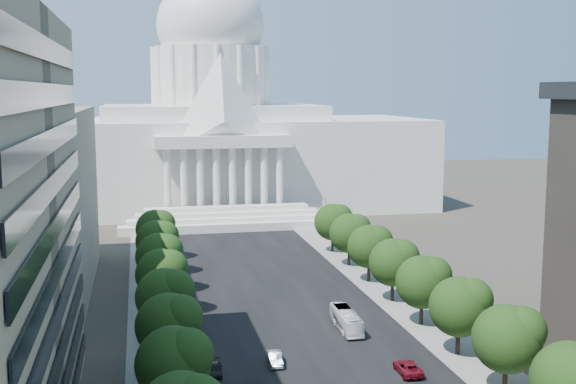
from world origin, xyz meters
TOP-DOWN VIEW (x-y plane):
  - road_asphalt at (0.00, 90.00)m, footprint 30.00×260.00m
  - sidewalk_left at (-19.00, 90.00)m, footprint 8.00×260.00m
  - sidewalk_right at (19.00, 90.00)m, footprint 8.00×260.00m
  - capitol at (0.00, 184.89)m, footprint 120.00×56.00m
  - tree_l_d at (-17.66, 47.81)m, footprint 7.79×7.60m
  - tree_l_e at (-17.66, 59.81)m, footprint 7.79×7.60m
  - tree_l_f at (-17.66, 71.81)m, footprint 7.79×7.60m
  - tree_l_g at (-17.66, 83.81)m, footprint 7.79×7.60m
  - tree_l_h at (-17.66, 95.81)m, footprint 7.79×7.60m
  - tree_l_i at (-17.66, 107.81)m, footprint 7.79×7.60m
  - tree_l_j at (-17.66, 119.81)m, footprint 7.79×7.60m
  - tree_r_c at (18.34, 35.81)m, footprint 7.79×7.60m
  - tree_r_d at (18.34, 47.81)m, footprint 7.79×7.60m
  - tree_r_e at (18.34, 59.81)m, footprint 7.79×7.60m
  - tree_r_f at (18.34, 71.81)m, footprint 7.79×7.60m
  - tree_r_g at (18.34, 83.81)m, footprint 7.79×7.60m
  - tree_r_h at (18.34, 95.81)m, footprint 7.79×7.60m
  - tree_r_i at (18.34, 107.81)m, footprint 7.79×7.60m
  - tree_r_j at (18.34, 119.81)m, footprint 7.79×7.60m
  - streetlight_c at (19.90, 60.00)m, footprint 2.61×0.44m
  - streetlight_d at (19.90, 85.00)m, footprint 2.61×0.44m
  - streetlight_e at (19.90, 110.00)m, footprint 2.61×0.44m
  - streetlight_f at (19.90, 135.00)m, footprint 2.61×0.44m
  - car_silver at (-5.26, 61.24)m, footprint 1.79×4.55m
  - car_red at (9.49, 55.18)m, footprint 2.64×5.39m
  - car_dark_b at (-12.81, 59.45)m, footprint 2.21×4.67m
  - city_bus at (6.88, 71.93)m, footprint 2.60×10.18m

SIDE VIEW (x-z plane):
  - road_asphalt at x=0.00m, z-range -0.01..0.01m
  - sidewalk_left at x=-19.00m, z-range -0.01..0.01m
  - sidewalk_right at x=19.00m, z-range -0.01..0.01m
  - car_dark_b at x=-12.81m, z-range 0.00..1.32m
  - car_red at x=9.49m, z-range 0.00..1.47m
  - car_silver at x=-5.26m, z-range 0.00..1.47m
  - city_bus at x=6.88m, z-range 0.00..2.82m
  - streetlight_c at x=19.90m, z-range 1.32..10.32m
  - streetlight_d at x=19.90m, z-range 1.32..10.32m
  - streetlight_e at x=19.90m, z-range 1.32..10.32m
  - streetlight_f at x=19.90m, z-range 1.32..10.32m
  - tree_l_d at x=-17.66m, z-range 1.47..11.44m
  - tree_l_e at x=-17.66m, z-range 1.47..11.44m
  - tree_l_f at x=-17.66m, z-range 1.47..11.44m
  - tree_l_g at x=-17.66m, z-range 1.47..11.44m
  - tree_l_h at x=-17.66m, z-range 1.47..11.44m
  - tree_l_i at x=-17.66m, z-range 1.47..11.44m
  - tree_l_j at x=-17.66m, z-range 1.47..11.44m
  - tree_r_c at x=18.34m, z-range 1.47..11.44m
  - tree_r_d at x=18.34m, z-range 1.47..11.44m
  - tree_r_e at x=18.34m, z-range 1.47..11.44m
  - tree_r_f at x=18.34m, z-range 1.47..11.44m
  - tree_r_g at x=18.34m, z-range 1.47..11.44m
  - tree_r_h at x=18.34m, z-range 1.47..11.44m
  - tree_r_i at x=18.34m, z-range 1.47..11.44m
  - tree_r_j at x=18.34m, z-range 1.47..11.44m
  - capitol at x=0.00m, z-range -16.49..56.51m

